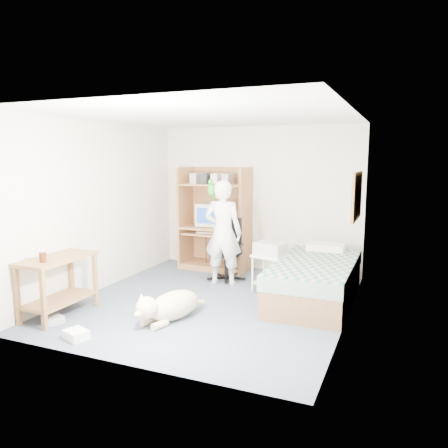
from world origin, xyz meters
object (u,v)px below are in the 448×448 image
bed (315,280)px  side_desk (58,277)px  computer_hutch (216,223)px  printer_cart (270,267)px  office_chair (227,258)px  dog (170,306)px  person (223,233)px

bed → side_desk: bearing=-147.5°
computer_hutch → printer_cart: 1.69m
side_desk → office_chair: size_ratio=1.02×
computer_hutch → dog: (0.52, -2.55, -0.64)m
office_chair → dog: (0.06, -1.98, -0.17)m
computer_hutch → dog: computer_hutch is taller
bed → dog: 2.06m
office_chair → printer_cart: size_ratio=1.74×
bed → office_chair: 1.64m
computer_hutch → office_chair: (0.46, -0.57, -0.47)m
computer_hutch → bed: (2.00, -1.12, -0.53)m
office_chair → person: size_ratio=0.60×
side_desk → printer_cart: (2.16, 1.96, -0.12)m
side_desk → dog: side_desk is taller
dog → printer_cart: 1.77m
computer_hutch → side_desk: bearing=-106.1°
side_desk → office_chair: office_chair is taller
bed → printer_cart: size_ratio=3.59×
side_desk → printer_cart: bearing=42.2°
office_chair → printer_cart: 0.95m
computer_hutch → office_chair: size_ratio=1.83×
bed → printer_cart: bed is taller
computer_hutch → person: size_ratio=1.10×
bed → person: (-1.49, 0.25, 0.53)m
computer_hutch → dog: bearing=-78.5°
computer_hutch → side_desk: 3.08m
person → dog: size_ratio=1.48×
computer_hutch → person: (0.51, -0.87, -0.00)m
dog → computer_hutch: bearing=118.9°
side_desk → bed: bearing=32.5°
dog → side_desk: bearing=-146.8°
computer_hutch → bed: computer_hutch is taller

